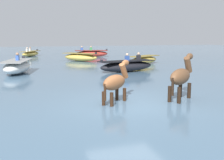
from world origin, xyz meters
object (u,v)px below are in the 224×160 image
at_px(horse_lead_chestnut, 115,83).
at_px(boat_far_inshore, 17,67).
at_px(boat_mid_channel, 144,60).
at_px(boat_mid_outer, 91,54).
at_px(boat_distant_east, 81,57).
at_px(boat_distant_west, 127,66).
at_px(horse_trailing_bay, 181,78).
at_px(boat_far_offshore, 30,54).

bearing_deg(horse_lead_chestnut, boat_far_inshore, 109.82).
distance_m(boat_mid_channel, boat_mid_outer, 9.32).
relative_size(horse_lead_chestnut, boat_mid_channel, 0.54).
height_order(boat_distant_east, boat_far_inshore, boat_far_inshore).
xyz_separation_m(boat_distant_west, boat_far_inshore, (-6.69, 1.30, 0.04)).
height_order(boat_mid_channel, boat_distant_west, boat_distant_west).
xyz_separation_m(horse_trailing_bay, boat_distant_east, (-0.21, 16.48, -0.43)).
bearing_deg(boat_distant_east, horse_trailing_bay, -89.26).
distance_m(horse_lead_chestnut, boat_far_inshore, 9.65).
xyz_separation_m(horse_trailing_bay, boat_far_inshore, (-5.64, 9.36, -0.39)).
bearing_deg(horse_trailing_bay, boat_mid_outer, 84.75).
bearing_deg(horse_trailing_bay, boat_far_inshore, 121.09).
xyz_separation_m(boat_mid_channel, boat_distant_west, (-3.10, -4.14, 0.02)).
xyz_separation_m(boat_mid_channel, boat_far_inshore, (-9.80, -2.83, 0.06)).
bearing_deg(boat_distant_east, boat_far_offshore, 117.57).
height_order(horse_trailing_bay, boat_distant_west, horse_trailing_bay).
height_order(boat_mid_outer, boat_distant_west, boat_mid_outer).
bearing_deg(boat_far_offshore, horse_trailing_bay, -79.88).
height_order(horse_trailing_bay, boat_far_inshore, horse_trailing_bay).
bearing_deg(horse_trailing_bay, boat_far_offshore, 100.12).
relative_size(boat_distant_east, boat_far_inshore, 0.89).
bearing_deg(boat_distant_east, boat_distant_west, -81.47).
xyz_separation_m(horse_lead_chestnut, boat_mid_outer, (4.33, 20.97, -0.30)).
height_order(horse_trailing_bay, boat_distant_east, horse_trailing_bay).
distance_m(boat_mid_outer, boat_far_inshore, 14.11).
relative_size(horse_trailing_bay, boat_mid_outer, 0.54).
relative_size(boat_mid_outer, boat_distant_east, 1.11).
xyz_separation_m(boat_mid_channel, boat_mid_outer, (-2.20, 9.05, 0.03)).
relative_size(horse_lead_chestnut, boat_far_offshore, 0.57).
distance_m(boat_mid_outer, boat_distant_east, 5.24).
bearing_deg(boat_mid_channel, boat_far_inshore, -163.86).
bearing_deg(horse_lead_chestnut, boat_distant_east, 82.41).
height_order(boat_mid_channel, boat_far_offshore, boat_far_offshore).
xyz_separation_m(horse_trailing_bay, boat_mid_outer, (1.95, 21.25, -0.43)).
height_order(horse_lead_chestnut, boat_mid_outer, horse_lead_chestnut).
bearing_deg(boat_distant_west, horse_trailing_bay, -97.43).
distance_m(horse_trailing_bay, boat_distant_east, 16.48).
height_order(boat_mid_channel, boat_mid_outer, boat_mid_outer).
relative_size(boat_mid_channel, boat_distant_east, 0.99).
bearing_deg(boat_mid_outer, horse_lead_chestnut, -101.66).
relative_size(boat_mid_channel, boat_distant_west, 0.83).
distance_m(horse_trailing_bay, boat_mid_outer, 21.34).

